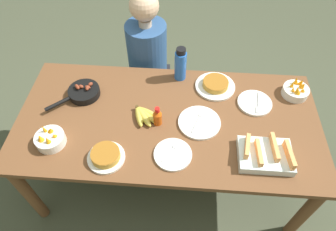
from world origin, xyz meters
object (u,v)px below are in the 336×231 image
(frittata_plate_side, at_px, (106,156))
(hot_sauce_bottle, at_px, (158,117))
(empty_plate_near_front, at_px, (255,103))
(fruit_bowl_mango, at_px, (50,139))
(empty_plate_far_right, at_px, (199,122))
(skillet, at_px, (83,92))
(water_bottle, at_px, (180,64))
(banana_bunch, at_px, (144,115))
(melon_tray, at_px, (266,155))
(frittata_plate_center, at_px, (215,85))
(person_figure, at_px, (148,71))
(empty_plate_far_left, at_px, (173,154))
(fruit_bowl_citrus, at_px, (296,90))

(frittata_plate_side, height_order, hot_sauce_bottle, hot_sauce_bottle)
(empty_plate_near_front, xyz_separation_m, hot_sauce_bottle, (-0.61, -0.20, 0.05))
(frittata_plate_side, distance_m, fruit_bowl_mango, 0.35)
(empty_plate_far_right, bearing_deg, fruit_bowl_mango, -166.43)
(skillet, xyz_separation_m, empty_plate_far_right, (0.76, -0.18, -0.02))
(empty_plate_far_right, relative_size, fruit_bowl_mango, 1.53)
(empty_plate_near_front, relative_size, empty_plate_far_right, 0.85)
(water_bottle, bearing_deg, hot_sauce_bottle, -105.68)
(empty_plate_near_front, bearing_deg, hot_sauce_bottle, -161.66)
(hot_sauce_bottle, bearing_deg, fruit_bowl_mango, -162.38)
(banana_bunch, xyz_separation_m, melon_tray, (0.71, -0.24, 0.01))
(hot_sauce_bottle, bearing_deg, empty_plate_near_front, 18.34)
(banana_bunch, xyz_separation_m, frittata_plate_center, (0.45, 0.29, 0.00))
(fruit_bowl_mango, bearing_deg, hot_sauce_bottle, 17.62)
(melon_tray, distance_m, skillet, 1.19)
(banana_bunch, relative_size, person_figure, 0.15)
(hot_sauce_bottle, bearing_deg, empty_plate_far_right, 3.48)
(empty_plate_far_left, bearing_deg, frittata_plate_side, -172.64)
(skillet, relative_size, fruit_bowl_mango, 1.82)
(person_figure, bearing_deg, hot_sauce_bottle, -77.79)
(empty_plate_far_left, relative_size, water_bottle, 0.87)
(melon_tray, bearing_deg, banana_bunch, 161.25)
(hot_sauce_bottle, bearing_deg, empty_plate_far_left, -64.44)
(empty_plate_far_left, bearing_deg, fruit_bowl_mango, 177.36)
(water_bottle, relative_size, person_figure, 0.21)
(frittata_plate_center, relative_size, empty_plate_far_right, 1.03)
(banana_bunch, height_order, skillet, skillet)
(water_bottle, bearing_deg, frittata_plate_side, -118.94)
(melon_tray, distance_m, person_figure, 1.20)
(water_bottle, height_order, hot_sauce_bottle, water_bottle)
(frittata_plate_center, distance_m, empty_plate_far_right, 0.33)
(empty_plate_far_left, distance_m, empty_plate_far_right, 0.28)
(empty_plate_far_left, bearing_deg, frittata_plate_center, 65.82)
(frittata_plate_center, xyz_separation_m, hot_sauce_bottle, (-0.36, -0.33, 0.04))
(empty_plate_far_right, bearing_deg, skillet, 166.90)
(empty_plate_far_right, bearing_deg, empty_plate_far_left, -121.53)
(frittata_plate_center, xyz_separation_m, fruit_bowl_citrus, (0.52, -0.03, 0.02))
(frittata_plate_center, height_order, empty_plate_near_front, frittata_plate_center)
(skillet, bearing_deg, banana_bunch, 117.81)
(fruit_bowl_citrus, bearing_deg, frittata_plate_side, -153.18)
(skillet, height_order, fruit_bowl_citrus, fruit_bowl_citrus)
(melon_tray, distance_m, empty_plate_far_right, 0.42)
(empty_plate_near_front, height_order, person_figure, person_figure)
(melon_tray, bearing_deg, frittata_plate_center, 116.13)
(melon_tray, relative_size, frittata_plate_side, 1.40)
(skillet, height_order, water_bottle, water_bottle)
(water_bottle, bearing_deg, skillet, -160.63)
(frittata_plate_center, bearing_deg, frittata_plate_side, -135.70)
(empty_plate_far_right, height_order, water_bottle, water_bottle)
(banana_bunch, bearing_deg, water_bottle, 61.08)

